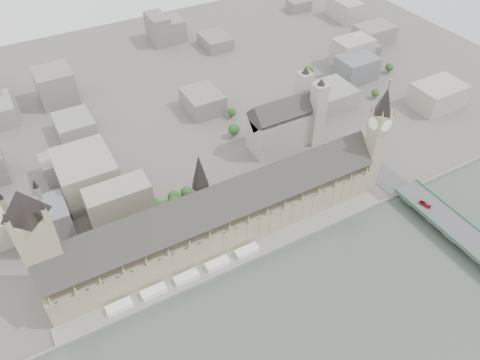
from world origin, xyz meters
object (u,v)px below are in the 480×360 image
palace_of_westminster (218,216)px  red_bus_north (425,204)px  westminster_bridge (473,246)px  victoria_tower (39,243)px  elizabeth_tower (377,133)px  car_approach (355,137)px  westminster_abbey (286,122)px

palace_of_westminster → red_bus_north: palace_of_westminster is taller
westminster_bridge → red_bus_north: bearing=95.9°
palace_of_westminster → red_bus_north: 168.87m
victoria_tower → westminster_bridge: size_ratio=0.31×
elizabeth_tower → red_bus_north: 70.18m
palace_of_westminster → car_approach: 171.52m
westminster_abbey → red_bus_north: westminster_abbey is taller
palace_of_westminster → victoria_tower: 126.41m
elizabeth_tower → palace_of_westminster: bearing=175.2°
palace_of_westminster → car_approach: palace_of_westminster is taller
red_bus_north → car_approach: bearing=70.1°
palace_of_westminster → westminster_abbey: bearing=34.2°
elizabeth_tower → westminster_bridge: 111.81m
victoria_tower → palace_of_westminster: bearing=-3.0°
westminster_bridge → palace_of_westminster: bearing=146.5°
elizabeth_tower → red_bus_north: elizabeth_tower is taller
victoria_tower → car_approach: bearing=6.3°
elizabeth_tower → car_approach: 74.38m
car_approach → red_bus_north: bearing=-71.9°
car_approach → westminster_bridge: bearing=-68.2°
elizabeth_tower → car_approach: (28.82, 49.87, -47.07)m
westminster_bridge → westminster_abbey: 190.56m
car_approach → palace_of_westminster: bearing=-143.4°
victoria_tower → red_bus_north: bearing=-13.5°
elizabeth_tower → westminster_bridge: (24.00, -95.50, -52.96)m
westminster_bridge → westminster_abbey: size_ratio=4.78×
westminster_abbey → victoria_tower: bearing=-163.5°
westminster_bridge → car_approach: bearing=88.1°
palace_of_westminster → victoria_tower: size_ratio=2.65×
victoria_tower → elizabeth_tower: bearing=-4.0°
victoria_tower → red_bus_north: victoria_tower is taller
westminster_bridge → car_approach: (4.82, 145.37, 5.89)m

